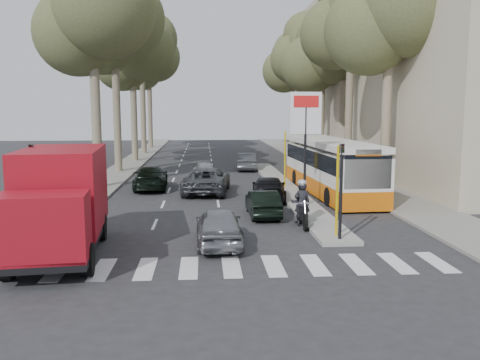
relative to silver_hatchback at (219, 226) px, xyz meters
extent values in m
plane|color=#28282B|center=(1.10, 1.42, -0.68)|extent=(120.00, 120.00, 0.00)
cube|color=gray|center=(9.70, 26.42, -0.62)|extent=(3.20, 70.00, 0.12)
cube|color=gray|center=(-6.90, 29.42, -0.62)|extent=(2.40, 64.00, 0.12)
cube|color=gray|center=(4.35, 12.42, -0.60)|extent=(1.50, 26.00, 0.16)
cube|color=#B7A88E|center=(16.60, 35.42, 7.32)|extent=(11.00, 20.00, 16.00)
cylinder|color=yellow|center=(4.35, 0.42, 1.07)|extent=(0.10, 0.10, 3.50)
cylinder|color=yellow|center=(4.35, 6.42, 1.07)|extent=(0.10, 0.10, 3.50)
cylinder|color=yellow|center=(4.35, 12.42, 1.07)|extent=(0.10, 0.10, 3.50)
cylinder|color=black|center=(4.35, 6.42, 1.92)|extent=(0.12, 0.12, 5.20)
cube|color=white|center=(4.35, 6.42, 3.92)|extent=(1.50, 0.10, 2.00)
cube|color=red|center=(4.35, 6.36, 4.47)|extent=(1.20, 0.02, 0.55)
cylinder|color=black|center=(4.35, -0.08, 0.92)|extent=(0.12, 0.12, 3.20)
imported|color=black|center=(4.35, -0.08, 2.42)|extent=(0.16, 0.41, 1.00)
cylinder|color=black|center=(-6.50, 0.42, 0.92)|extent=(0.12, 0.12, 3.20)
imported|color=black|center=(-6.50, 0.42, 2.42)|extent=(0.16, 0.41, 1.00)
cylinder|color=#6B604C|center=(-6.90, 13.42, 3.52)|extent=(0.56, 0.56, 8.40)
sphere|color=#434D2B|center=(-7.90, 14.02, 8.62)|extent=(5.20, 5.20, 5.20)
sphere|color=#434D2B|center=(-6.00, 12.62, 9.82)|extent=(5.80, 5.80, 5.80)
cylinder|color=#6B604C|center=(-7.00, 21.42, 3.80)|extent=(0.56, 0.56, 8.96)
sphere|color=#434D2B|center=(-8.00, 22.02, 9.24)|extent=(5.20, 5.20, 5.20)
sphere|color=#434D2B|center=(-6.10, 20.62, 10.52)|extent=(5.80, 5.80, 5.80)
sphere|color=#434D2B|center=(-6.80, 22.52, 11.80)|extent=(4.80, 4.80, 4.80)
cylinder|color=#6B604C|center=(-6.80, 29.42, 3.38)|extent=(0.56, 0.56, 8.12)
sphere|color=#434D2B|center=(-7.80, 30.02, 8.31)|extent=(5.20, 5.20, 5.20)
sphere|color=#434D2B|center=(-5.90, 28.62, 9.47)|extent=(5.80, 5.80, 5.80)
sphere|color=#434D2B|center=(-6.60, 30.52, 10.63)|extent=(4.80, 4.80, 4.80)
cylinder|color=#6B604C|center=(-6.90, 37.42, 4.08)|extent=(0.56, 0.56, 9.52)
sphere|color=#434D2B|center=(-7.90, 38.02, 9.86)|extent=(5.20, 5.20, 5.20)
sphere|color=#434D2B|center=(-6.00, 36.62, 11.22)|extent=(5.80, 5.80, 5.80)
sphere|color=#434D2B|center=(-6.70, 38.52, 12.58)|extent=(4.80, 4.80, 4.80)
cylinder|color=#6B604C|center=(-7.00, 45.42, 3.66)|extent=(0.56, 0.56, 8.68)
sphere|color=#434D2B|center=(-8.00, 46.02, 8.93)|extent=(5.20, 5.20, 5.20)
sphere|color=#434D2B|center=(-6.10, 44.62, 10.17)|extent=(5.80, 5.80, 5.80)
sphere|color=#434D2B|center=(-6.80, 46.52, 11.41)|extent=(4.80, 4.80, 4.80)
cylinder|color=#6B604C|center=(10.10, 11.42, 3.52)|extent=(0.56, 0.56, 8.40)
sphere|color=#434D2B|center=(9.10, 12.02, 8.62)|extent=(5.20, 5.20, 5.20)
sphere|color=#434D2B|center=(11.00, 10.62, 9.82)|extent=(5.80, 5.80, 5.80)
cylinder|color=#6B604C|center=(10.20, 19.42, 3.94)|extent=(0.56, 0.56, 9.24)
sphere|color=#434D2B|center=(9.20, 20.02, 9.55)|extent=(5.20, 5.20, 5.20)
sphere|color=#434D2B|center=(11.10, 18.62, 10.87)|extent=(5.80, 5.80, 5.80)
cylinder|color=#6B604C|center=(10.00, 27.42, 3.24)|extent=(0.56, 0.56, 7.84)
sphere|color=#434D2B|center=(9.00, 28.02, 8.00)|extent=(5.20, 5.20, 5.20)
sphere|color=#434D2B|center=(10.90, 26.62, 9.12)|extent=(5.80, 5.80, 5.80)
sphere|color=#434D2B|center=(10.20, 28.52, 10.24)|extent=(4.80, 4.80, 4.80)
cylinder|color=#6B604C|center=(10.10, 35.42, 3.80)|extent=(0.56, 0.56, 8.96)
sphere|color=#434D2B|center=(9.10, 36.02, 9.24)|extent=(5.20, 5.20, 5.20)
sphere|color=#434D2B|center=(11.00, 34.62, 10.52)|extent=(5.80, 5.80, 5.80)
sphere|color=#434D2B|center=(10.30, 36.52, 11.80)|extent=(4.80, 4.80, 4.80)
cylinder|color=#6B604C|center=(10.20, 43.42, 3.52)|extent=(0.56, 0.56, 8.40)
sphere|color=#434D2B|center=(9.20, 44.02, 8.62)|extent=(5.20, 5.20, 5.20)
sphere|color=#434D2B|center=(11.10, 42.62, 9.82)|extent=(5.80, 5.80, 5.80)
sphere|color=#434D2B|center=(10.40, 44.52, 11.02)|extent=(4.80, 4.80, 4.80)
imported|color=gray|center=(0.00, 0.00, 0.00)|extent=(1.67, 4.00, 1.35)
imported|color=black|center=(2.12, 4.72, -0.08)|extent=(1.33, 3.64, 1.19)
imported|color=#494C50|center=(-0.35, 11.35, 0.06)|extent=(2.99, 5.53, 1.47)
imported|color=black|center=(2.90, 8.71, -0.05)|extent=(2.23, 4.47, 1.25)
imported|color=#A4A8AC|center=(-0.49, 17.50, -0.08)|extent=(1.73, 3.65, 1.20)
imported|color=#54565D|center=(2.88, 22.17, 0.00)|extent=(1.78, 4.23, 1.36)
imported|color=black|center=(-3.70, 12.92, 0.02)|extent=(2.17, 4.87, 1.39)
cube|color=black|center=(-5.20, -1.08, -0.08)|extent=(3.04, 6.75, 0.27)
cylinder|color=black|center=(-6.07, -3.35, -0.19)|extent=(0.42, 1.01, 0.98)
cylinder|color=black|center=(-3.90, -3.14, -0.19)|extent=(0.42, 1.01, 0.98)
cylinder|color=black|center=(-6.48, 0.77, -0.19)|extent=(0.42, 1.01, 0.98)
cylinder|color=black|center=(-4.31, 0.99, -0.19)|extent=(0.42, 1.01, 0.98)
cube|color=maroon|center=(-4.95, -3.57, 0.90)|extent=(2.54, 1.76, 1.85)
cube|color=black|center=(-4.88, -4.27, 1.12)|extent=(2.18, 0.31, 0.98)
cube|color=maroon|center=(-5.29, -0.21, 1.45)|extent=(2.95, 4.81, 2.73)
cube|color=#D6620B|center=(6.66, 10.65, -0.12)|extent=(3.10, 11.79, 0.91)
cube|color=silver|center=(6.66, 10.65, 1.10)|extent=(3.10, 11.79, 1.52)
cube|color=black|center=(6.66, 10.65, 1.40)|extent=(3.10, 11.32, 0.86)
cube|color=silver|center=(6.66, 10.65, 2.22)|extent=(3.10, 11.79, 0.30)
cube|color=black|center=(6.95, 4.85, 1.25)|extent=(2.23, 0.17, 1.52)
cube|color=#D6620B|center=(6.95, 4.85, 2.15)|extent=(1.22, 0.12, 0.33)
cylinder|color=black|center=(5.70, 6.86, -0.22)|extent=(0.33, 0.99, 0.98)
cylinder|color=black|center=(7.99, 6.98, -0.22)|extent=(0.33, 0.99, 0.98)
cylinder|color=black|center=(5.35, 14.10, -0.22)|extent=(0.33, 0.99, 0.98)
cylinder|color=black|center=(7.64, 14.21, -0.22)|extent=(0.33, 0.99, 0.98)
cylinder|color=black|center=(3.47, 1.80, -0.33)|extent=(0.13, 0.69, 0.69)
cylinder|color=black|center=(3.53, 3.41, -0.33)|extent=(0.13, 0.69, 0.69)
cylinder|color=silver|center=(3.47, 1.87, 0.08)|extent=(0.08, 0.43, 0.86)
cube|color=black|center=(3.50, 2.66, -0.19)|extent=(0.26, 0.81, 0.32)
cube|color=black|center=(3.49, 2.44, 0.10)|extent=(0.34, 0.49, 0.24)
cube|color=black|center=(3.51, 2.98, 0.03)|extent=(0.33, 0.71, 0.13)
cylinder|color=silver|center=(3.48, 1.94, 0.42)|extent=(0.67, 0.07, 0.04)
imported|color=black|center=(3.50, 2.66, 0.28)|extent=(0.67, 0.46, 1.81)
imported|color=black|center=(3.52, 3.09, 0.22)|extent=(0.84, 0.49, 1.69)
sphere|color=#B2B2B7|center=(3.50, 2.60, 1.13)|extent=(0.30, 0.30, 0.30)
sphere|color=#B2B2B7|center=(3.52, 3.05, 1.07)|extent=(0.30, 0.30, 0.30)
imported|color=#42314A|center=(8.30, 11.22, 0.28)|extent=(0.57, 1.02, 1.67)
imported|color=#6C6051|center=(8.30, 11.25, 0.42)|extent=(1.29, 1.29, 1.95)
camera|label=1|loc=(-0.52, -17.61, 4.13)|focal=38.00mm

